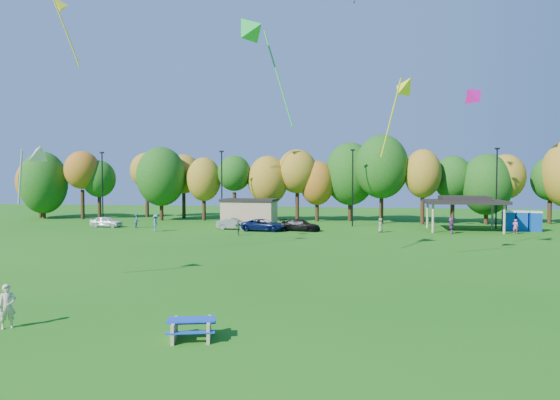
% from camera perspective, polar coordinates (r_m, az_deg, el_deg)
% --- Properties ---
extents(ground, '(160.00, 160.00, 0.00)m').
position_cam_1_polar(ground, '(20.47, -1.33, -13.46)').
color(ground, '#19600F').
rests_on(ground, ground).
extents(tree_line, '(93.57, 10.55, 11.15)m').
position_cam_1_polar(tree_line, '(64.99, 5.79, 2.68)').
color(tree_line, black).
rests_on(tree_line, ground).
extents(lamp_posts, '(64.50, 0.25, 9.09)m').
position_cam_1_polar(lamp_posts, '(59.33, 8.29, 1.72)').
color(lamp_posts, black).
rests_on(lamp_posts, ground).
extents(utility_building, '(6.30, 4.30, 3.25)m').
position_cam_1_polar(utility_building, '(59.09, -3.50, -1.43)').
color(utility_building, tan).
rests_on(utility_building, ground).
extents(pavilion, '(8.20, 6.20, 3.77)m').
position_cam_1_polar(pavilion, '(57.24, 20.28, -0.11)').
color(pavilion, tan).
rests_on(pavilion, ground).
extents(porta_potties, '(3.75, 1.53, 2.18)m').
position_cam_1_polar(porta_potties, '(59.56, 25.87, -2.16)').
color(porta_potties, '#0C40A1').
rests_on(porta_potties, ground).
extents(picnic_table, '(1.97, 1.77, 0.72)m').
position_cam_1_polar(picnic_table, '(18.24, -10.07, -14.13)').
color(picnic_table, tan).
rests_on(picnic_table, ground).
extents(kite_flyer, '(0.71, 0.71, 1.67)m').
position_cam_1_polar(kite_flyer, '(21.62, -28.72, -10.62)').
color(kite_flyer, beige).
rests_on(kite_flyer, ground).
extents(car_a, '(3.76, 1.61, 1.26)m').
position_cam_1_polar(car_a, '(61.44, -19.23, -2.35)').
color(car_a, white).
rests_on(car_a, ground).
extents(car_b, '(3.81, 1.41, 1.24)m').
position_cam_1_polar(car_b, '(55.64, -5.29, -2.73)').
color(car_b, gray).
rests_on(car_b, ground).
extents(car_c, '(4.82, 2.47, 1.30)m').
position_cam_1_polar(car_c, '(53.70, -1.91, -2.87)').
color(car_c, '#0C1848').
rests_on(car_c, ground).
extents(car_d, '(4.60, 2.57, 1.26)m').
position_cam_1_polar(car_d, '(53.82, 2.35, -2.88)').
color(car_d, black).
rests_on(car_d, ground).
extents(far_person_0, '(0.74, 0.87, 1.60)m').
position_cam_1_polar(far_person_0, '(59.47, -16.02, -2.31)').
color(far_person_0, teal).
rests_on(far_person_0, ground).
extents(far_person_1, '(0.94, 1.32, 1.85)m').
position_cam_1_polar(far_person_1, '(54.82, -13.99, -2.55)').
color(far_person_1, teal).
rests_on(far_person_1, ground).
extents(far_person_2, '(0.87, 0.94, 1.55)m').
position_cam_1_polar(far_person_2, '(49.58, -4.85, -3.18)').
color(far_person_2, '#5C8B55').
rests_on(far_person_2, ground).
extents(far_person_3, '(0.69, 1.64, 1.72)m').
position_cam_1_polar(far_person_3, '(54.10, 19.00, -2.74)').
color(far_person_3, '#7C3786').
rests_on(far_person_3, ground).
extents(far_person_4, '(0.65, 0.55, 1.53)m').
position_cam_1_polar(far_person_4, '(56.18, 25.31, -2.75)').
color(far_person_4, '#C05A8E').
rests_on(far_person_4, ground).
extents(far_person_5, '(0.55, 0.79, 1.53)m').
position_cam_1_polar(far_person_5, '(53.18, 11.41, -2.85)').
color(far_person_5, '#707C55').
rests_on(far_person_5, ground).
extents(kite_2, '(4.49, 3.00, 7.67)m').
position_cam_1_polar(kite_2, '(34.01, -3.73, 19.10)').
color(kite_2, green).
extents(kite_7, '(2.02, 1.84, 3.49)m').
position_cam_1_polar(kite_7, '(28.92, -25.86, 4.95)').
color(kite_7, '#B3B3B3').
extents(kite_10, '(2.65, 2.91, 5.48)m').
position_cam_1_polar(kite_10, '(33.66, 14.18, 12.55)').
color(kite_10, yellow).
extents(kite_14, '(2.74, 2.34, 5.28)m').
position_cam_1_polar(kite_14, '(40.54, -23.99, 19.71)').
color(kite_14, yellow).
extents(kite_15, '(1.38, 1.36, 1.12)m').
position_cam_1_polar(kite_15, '(22.67, 21.51, 11.19)').
color(kite_15, '#EA0D9C').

